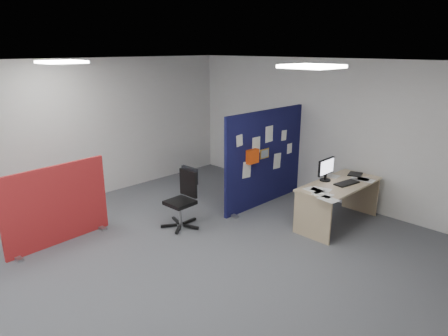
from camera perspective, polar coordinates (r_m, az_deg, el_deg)
floor at (r=5.20m, az=-12.61°, el=-17.37°), size 9.00×9.00×0.00m
ceiling at (r=4.32m, az=-14.96°, el=13.82°), size 9.00×7.00×0.02m
wall_back at (r=7.70m, az=-27.45°, el=3.46°), size 9.00×0.02×2.70m
wall_right at (r=7.80m, az=15.80°, el=4.88°), size 0.02×7.00×2.70m
ceiling_lights at (r=5.06m, az=-15.51°, el=13.82°), size 4.10×4.10×0.04m
navy_divider at (r=7.53m, az=6.01°, el=1.46°), size 2.18×0.30×1.80m
main_desk at (r=6.95m, az=15.80°, el=-3.41°), size 1.62×0.72×0.73m
monitor_main at (r=6.88m, az=14.38°, el=-0.06°), size 0.44×0.18×0.38m
keyboard at (r=6.87m, az=17.12°, el=-2.09°), size 0.47×0.25×0.02m
mouse at (r=7.10m, az=18.11°, el=-1.54°), size 0.11×0.08×0.03m
paper_tray at (r=7.41m, az=18.24°, el=-0.85°), size 0.33×0.29×0.01m
red_divider at (r=6.52m, az=-22.78°, el=-5.02°), size 1.63×0.30×1.23m
office_chair at (r=6.65m, az=-5.70°, el=-3.74°), size 0.62×0.65×0.97m
desk_papers at (r=6.70m, az=15.60°, el=-2.53°), size 1.51×0.90×0.00m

